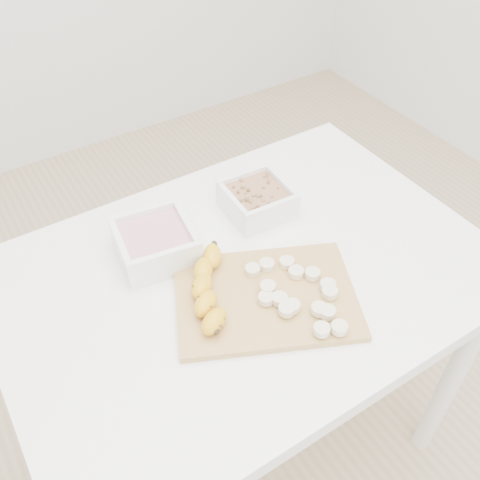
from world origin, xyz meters
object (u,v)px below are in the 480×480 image
table (247,300)px  bowl_granola (257,199)px  cutting_board (266,297)px  banana (209,289)px  bowl_yogurt (155,242)px

table → bowl_granola: bearing=50.5°
table → cutting_board: 0.14m
table → banana: bearing=-165.0°
bowl_granola → cutting_board: bowl_granola is taller
banana → cutting_board: bearing=8.8°
banana → table: bearing=55.7°
bowl_yogurt → cutting_board: size_ratio=0.51×
cutting_board → table: bearing=80.5°
table → banana: (-0.11, -0.03, 0.13)m
bowl_yogurt → banana: bowl_yogurt is taller
bowl_granola → cutting_board: bearing=-120.1°
table → bowl_granola: (0.12, 0.14, 0.13)m
table → cutting_board: bearing=-99.5°
cutting_board → bowl_yogurt: bearing=118.9°
cutting_board → bowl_granola: bearing=59.9°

